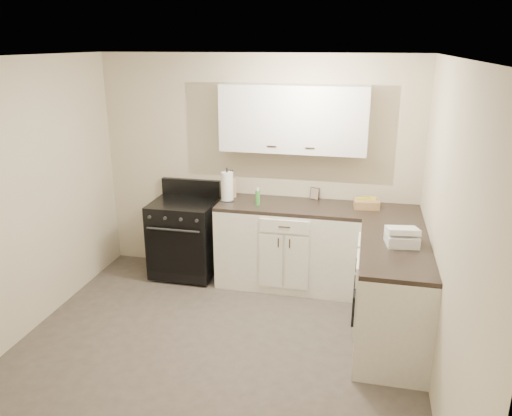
% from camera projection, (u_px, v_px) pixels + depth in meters
% --- Properties ---
extents(floor, '(3.60, 3.60, 0.00)m').
position_uv_depth(floor, '(213.00, 355.00, 4.37)').
color(floor, '#473F38').
rests_on(floor, ground).
extents(ceiling, '(3.60, 3.60, 0.00)m').
position_uv_depth(ceiling, '(203.00, 58.00, 3.58)').
color(ceiling, white).
rests_on(ceiling, wall_back).
extents(wall_back, '(3.60, 0.00, 3.60)m').
position_uv_depth(wall_back, '(257.00, 168.00, 5.64)').
color(wall_back, beige).
rests_on(wall_back, ground).
extents(wall_right, '(0.00, 3.60, 3.60)m').
position_uv_depth(wall_right, '(446.00, 239.00, 3.60)').
color(wall_right, beige).
rests_on(wall_right, ground).
extents(wall_left, '(0.00, 3.60, 3.60)m').
position_uv_depth(wall_left, '(11.00, 206.00, 4.35)').
color(wall_left, beige).
rests_on(wall_left, ground).
extents(wall_front, '(3.60, 0.00, 3.60)m').
position_uv_depth(wall_front, '(90.00, 350.00, 2.31)').
color(wall_front, beige).
rests_on(wall_front, ground).
extents(base_cabinets_back, '(1.55, 0.60, 0.90)m').
position_uv_depth(base_cabinets_back, '(288.00, 246.00, 5.53)').
color(base_cabinets_back, silver).
rests_on(base_cabinets_back, floor).
extents(base_cabinets_right, '(0.60, 1.90, 0.90)m').
position_uv_depth(base_cabinets_right, '(390.00, 282.00, 4.71)').
color(base_cabinets_right, silver).
rests_on(base_cabinets_right, floor).
extents(countertop_back, '(1.55, 0.60, 0.04)m').
position_uv_depth(countertop_back, '(289.00, 206.00, 5.38)').
color(countertop_back, black).
rests_on(countertop_back, base_cabinets_back).
extents(countertop_right, '(0.60, 1.90, 0.04)m').
position_uv_depth(countertop_right, '(395.00, 236.00, 4.56)').
color(countertop_right, black).
rests_on(countertop_right, base_cabinets_right).
extents(upper_cabinets, '(1.55, 0.30, 0.70)m').
position_uv_depth(upper_cabinets, '(293.00, 119.00, 5.23)').
color(upper_cabinets, silver).
rests_on(upper_cabinets, wall_back).
extents(stove, '(0.71, 0.61, 0.86)m').
position_uv_depth(stove, '(184.00, 238.00, 5.75)').
color(stove, black).
rests_on(stove, floor).
extents(knife_block, '(0.13, 0.13, 0.23)m').
position_uv_depth(knife_block, '(230.00, 188.00, 5.59)').
color(knife_block, tan).
rests_on(knife_block, countertop_back).
extents(paper_towel, '(0.17, 0.17, 0.32)m').
position_uv_depth(paper_towel, '(227.00, 187.00, 5.47)').
color(paper_towel, white).
rests_on(paper_towel, countertop_back).
extents(soap_bottle, '(0.06, 0.06, 0.16)m').
position_uv_depth(soap_bottle, '(258.00, 198.00, 5.34)').
color(soap_bottle, green).
rests_on(soap_bottle, countertop_back).
extents(picture_frame, '(0.11, 0.07, 0.13)m').
position_uv_depth(picture_frame, '(315.00, 193.00, 5.55)').
color(picture_frame, black).
rests_on(picture_frame, countertop_back).
extents(wicker_basket, '(0.28, 0.20, 0.09)m').
position_uv_depth(wicker_basket, '(366.00, 204.00, 5.25)').
color(wicker_basket, tan).
rests_on(wicker_basket, countertop_right).
extents(countertop_grill, '(0.30, 0.28, 0.10)m').
position_uv_depth(countertop_grill, '(402.00, 239.00, 4.30)').
color(countertop_grill, white).
rests_on(countertop_grill, countertop_right).
extents(glass_jar, '(0.09, 0.09, 0.14)m').
position_uv_depth(glass_jar, '(402.00, 236.00, 4.31)').
color(glass_jar, silver).
rests_on(glass_jar, countertop_right).
extents(oven_mitt_near, '(0.02, 0.16, 0.27)m').
position_uv_depth(oven_mitt_near, '(353.00, 308.00, 4.12)').
color(oven_mitt_near, black).
rests_on(oven_mitt_near, base_cabinets_right).
extents(oven_mitt_far, '(0.02, 0.16, 0.27)m').
position_uv_depth(oven_mitt_far, '(355.00, 292.00, 4.55)').
color(oven_mitt_far, black).
rests_on(oven_mitt_far, base_cabinets_right).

